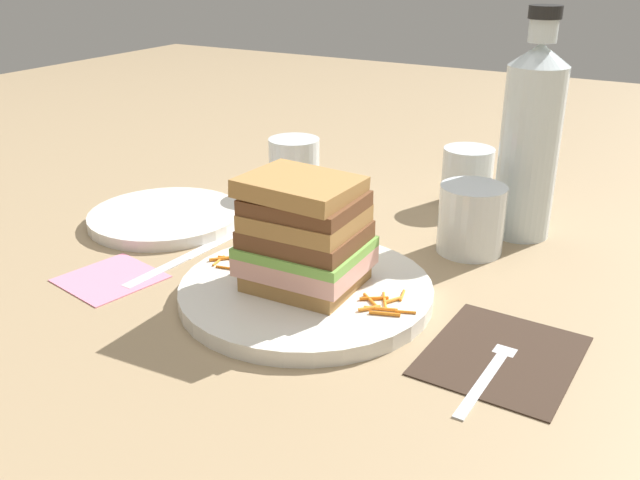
{
  "coord_description": "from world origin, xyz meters",
  "views": [
    {
      "loc": [
        0.33,
        -0.58,
        0.35
      ],
      "look_at": [
        -0.01,
        0.01,
        0.06
      ],
      "focal_mm": 39.08,
      "sensor_mm": 36.0,
      "label": 1
    }
  ],
  "objects_px": {
    "napkin_dark": "(502,355)",
    "knife": "(185,258)",
    "empty_tumbler_1": "(467,177)",
    "side_plate": "(166,217)",
    "fork": "(494,363)",
    "main_plate": "(306,291)",
    "juice_glass": "(471,223)",
    "water_bottle": "(530,139)",
    "empty_tumbler_0": "(294,170)",
    "napkin_pink": "(110,278)",
    "sandwich": "(305,234)"
  },
  "relations": [
    {
      "from": "main_plate",
      "to": "sandwich",
      "type": "bearing_deg",
      "value": -164.65
    },
    {
      "from": "napkin_dark",
      "to": "knife",
      "type": "bearing_deg",
      "value": 176.87
    },
    {
      "from": "fork",
      "to": "empty_tumbler_0",
      "type": "distance_m",
      "value": 0.49
    },
    {
      "from": "knife",
      "to": "empty_tumbler_0",
      "type": "bearing_deg",
      "value": 89.26
    },
    {
      "from": "fork",
      "to": "water_bottle",
      "type": "distance_m",
      "value": 0.35
    },
    {
      "from": "empty_tumbler_0",
      "to": "empty_tumbler_1",
      "type": "relative_size",
      "value": 1.1
    },
    {
      "from": "fork",
      "to": "side_plate",
      "type": "bearing_deg",
      "value": 165.87
    },
    {
      "from": "napkin_dark",
      "to": "side_plate",
      "type": "distance_m",
      "value": 0.51
    },
    {
      "from": "sandwich",
      "to": "side_plate",
      "type": "height_order",
      "value": "sandwich"
    },
    {
      "from": "juice_glass",
      "to": "napkin_pink",
      "type": "bearing_deg",
      "value": -139.51
    },
    {
      "from": "water_bottle",
      "to": "empty_tumbler_0",
      "type": "relative_size",
      "value": 3.1
    },
    {
      "from": "juice_glass",
      "to": "napkin_pink",
      "type": "distance_m",
      "value": 0.43
    },
    {
      "from": "sandwich",
      "to": "juice_glass",
      "type": "height_order",
      "value": "sandwich"
    },
    {
      "from": "water_bottle",
      "to": "napkin_dark",
      "type": "bearing_deg",
      "value": -77.58
    },
    {
      "from": "side_plate",
      "to": "empty_tumbler_0",
      "type": "bearing_deg",
      "value": 57.96
    },
    {
      "from": "knife",
      "to": "napkin_pink",
      "type": "xyz_separation_m",
      "value": [
        -0.04,
        -0.09,
        -0.0
      ]
    },
    {
      "from": "water_bottle",
      "to": "empty_tumbler_0",
      "type": "distance_m",
      "value": 0.34
    },
    {
      "from": "fork",
      "to": "empty_tumbler_0",
      "type": "xyz_separation_m",
      "value": [
        -0.39,
        0.29,
        0.04
      ]
    },
    {
      "from": "fork",
      "to": "napkin_pink",
      "type": "xyz_separation_m",
      "value": [
        -0.43,
        -0.04,
        -0.0
      ]
    },
    {
      "from": "main_plate",
      "to": "knife",
      "type": "relative_size",
      "value": 1.35
    },
    {
      "from": "fork",
      "to": "empty_tumbler_1",
      "type": "xyz_separation_m",
      "value": [
        -0.16,
        0.4,
        0.04
      ]
    },
    {
      "from": "knife",
      "to": "water_bottle",
      "type": "height_order",
      "value": "water_bottle"
    },
    {
      "from": "sandwich",
      "to": "napkin_pink",
      "type": "relative_size",
      "value": 1.24
    },
    {
      "from": "empty_tumbler_1",
      "to": "side_plate",
      "type": "height_order",
      "value": "empty_tumbler_1"
    },
    {
      "from": "empty_tumbler_1",
      "to": "napkin_dark",
      "type": "bearing_deg",
      "value": -66.21
    },
    {
      "from": "main_plate",
      "to": "fork",
      "type": "distance_m",
      "value": 0.22
    },
    {
      "from": "fork",
      "to": "empty_tumbler_1",
      "type": "bearing_deg",
      "value": 112.5
    },
    {
      "from": "main_plate",
      "to": "side_plate",
      "type": "height_order",
      "value": "main_plate"
    },
    {
      "from": "fork",
      "to": "napkin_pink",
      "type": "distance_m",
      "value": 0.43
    },
    {
      "from": "empty_tumbler_0",
      "to": "sandwich",
      "type": "bearing_deg",
      "value": -56.08
    },
    {
      "from": "napkin_dark",
      "to": "empty_tumbler_1",
      "type": "relative_size",
      "value": 1.83
    },
    {
      "from": "water_bottle",
      "to": "knife",
      "type": "bearing_deg",
      "value": -139.47
    },
    {
      "from": "main_plate",
      "to": "juice_glass",
      "type": "xyz_separation_m",
      "value": [
        0.11,
        0.21,
        0.03
      ]
    },
    {
      "from": "empty_tumbler_1",
      "to": "side_plate",
      "type": "bearing_deg",
      "value": -140.39
    },
    {
      "from": "sandwich",
      "to": "juice_glass",
      "type": "distance_m",
      "value": 0.24
    },
    {
      "from": "napkin_dark",
      "to": "knife",
      "type": "xyz_separation_m",
      "value": [
        -0.4,
        0.02,
        0.0
      ]
    },
    {
      "from": "empty_tumbler_0",
      "to": "empty_tumbler_1",
      "type": "distance_m",
      "value": 0.25
    },
    {
      "from": "water_bottle",
      "to": "empty_tumbler_0",
      "type": "xyz_separation_m",
      "value": [
        -0.33,
        -0.03,
        -0.08
      ]
    },
    {
      "from": "napkin_dark",
      "to": "fork",
      "type": "xyz_separation_m",
      "value": [
        -0.0,
        -0.02,
        0.0
      ]
    },
    {
      "from": "main_plate",
      "to": "napkin_pink",
      "type": "xyz_separation_m",
      "value": [
        -0.22,
        -0.07,
        -0.01
      ]
    },
    {
      "from": "napkin_dark",
      "to": "fork",
      "type": "height_order",
      "value": "fork"
    },
    {
      "from": "napkin_pink",
      "to": "knife",
      "type": "bearing_deg",
      "value": 66.39
    },
    {
      "from": "fork",
      "to": "main_plate",
      "type": "bearing_deg",
      "value": 172.07
    },
    {
      "from": "napkin_dark",
      "to": "fork",
      "type": "bearing_deg",
      "value": -92.0
    },
    {
      "from": "napkin_dark",
      "to": "knife",
      "type": "relative_size",
      "value": 0.76
    },
    {
      "from": "main_plate",
      "to": "napkin_dark",
      "type": "xyz_separation_m",
      "value": [
        0.22,
        -0.01,
        -0.01
      ]
    },
    {
      "from": "napkin_dark",
      "to": "juice_glass",
      "type": "height_order",
      "value": "juice_glass"
    },
    {
      "from": "napkin_dark",
      "to": "empty_tumbler_1",
      "type": "xyz_separation_m",
      "value": [
        -0.17,
        0.38,
        0.04
      ]
    },
    {
      "from": "napkin_dark",
      "to": "napkin_pink",
      "type": "relative_size",
      "value": 1.54
    },
    {
      "from": "main_plate",
      "to": "napkin_dark",
      "type": "distance_m",
      "value": 0.22
    }
  ]
}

